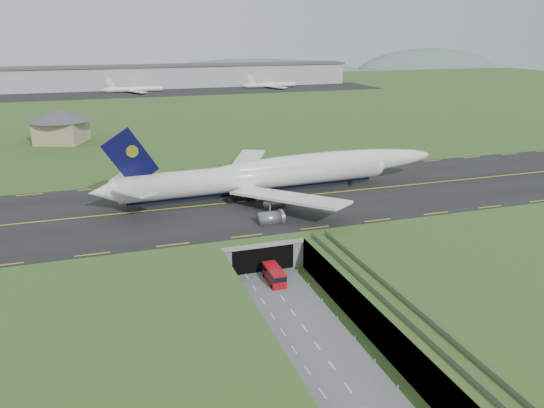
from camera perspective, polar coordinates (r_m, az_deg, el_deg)
name	(u,v)px	position (r m, az deg, el deg)	size (l,w,h in m)	color
ground	(277,291)	(93.69, 0.54, -9.38)	(900.00, 900.00, 0.00)	#435C24
airfield_deck	(277,276)	(92.35, 0.54, -7.73)	(800.00, 800.00, 6.00)	gray
trench_road	(292,311)	(87.44, 2.15, -11.47)	(12.00, 75.00, 0.20)	slate
taxiway	(230,203)	(120.71, -4.50, 0.11)	(800.00, 44.00, 0.18)	black
tunnel_portal	(250,240)	(106.82, -2.35, -3.85)	(17.00, 22.30, 6.00)	gray
guideway	(391,306)	(80.11, 12.70, -10.63)	(3.00, 53.00, 7.05)	#A8A8A3
jumbo_jet	(280,173)	(126.12, 0.87, 3.31)	(86.31, 56.87, 18.83)	white
shuttle_tram	(274,275)	(96.00, 0.22, -7.63)	(2.71, 6.89, 2.82)	#B30B13
service_building	(60,123)	(199.94, -21.80, 8.10)	(27.79, 27.79, 11.73)	tan
cargo_terminal	(135,77)	(380.16, -14.55, 13.11)	(320.00, 67.00, 15.60)	#B2B2B2
distant_hills	(195,84)	(518.94, -8.26, 12.68)	(700.00, 91.00, 60.00)	slate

